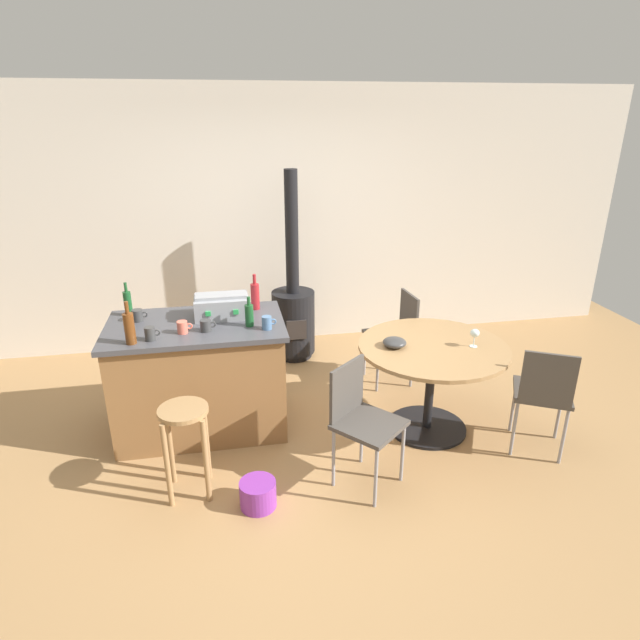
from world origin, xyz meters
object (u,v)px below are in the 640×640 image
object	(u,v)px
folding_chair_near	(361,415)
plastic_bucket	(258,494)
dining_table	(432,365)
folding_chair_far	(544,391)
bottle_3	(129,328)
cup_1	(183,327)
bottle_0	(128,303)
cup_2	(206,325)
bottle_1	(249,315)
cup_3	(150,334)
toolbox	(222,306)
kitchen_island	(200,376)
wood_stove	(293,313)
cup_0	(267,323)
wine_glass	(475,334)
folding_chair_left	(396,331)
serving_bowl	(395,342)
cup_4	(138,315)
wooden_stool	(185,432)
bottle_2	(255,296)

from	to	relation	value
folding_chair_near	plastic_bucket	world-z (taller)	folding_chair_near
dining_table	folding_chair_far	xyz separation A→B (m)	(0.69, -0.45, -0.05)
bottle_3	cup_1	bearing A→B (deg)	20.18
bottle_0	cup_2	xyz separation A→B (m)	(0.61, -0.44, -0.06)
bottle_0	bottle_1	distance (m)	1.01
cup_2	cup_3	world-z (taller)	cup_3
folding_chair_far	toolbox	xyz separation A→B (m)	(-2.27, 0.94, 0.48)
kitchen_island	wood_stove	size ratio (longest dim) A/B	0.70
wood_stove	cup_1	distance (m)	1.76
toolbox	bottle_3	bearing A→B (deg)	-147.02
dining_table	cup_0	xyz separation A→B (m)	(-1.26, 0.17, 0.39)
kitchen_island	toolbox	xyz separation A→B (m)	(0.21, 0.11, 0.54)
dining_table	toolbox	distance (m)	1.71
cup_0	wine_glass	size ratio (longest dim) A/B	0.76
folding_chair_near	plastic_bucket	bearing A→B (deg)	-168.91
cup_0	plastic_bucket	world-z (taller)	cup_0
folding_chair_near	folding_chair_left	bearing A→B (deg)	62.85
toolbox	cup_0	bearing A→B (deg)	-45.05
bottle_0	serving_bowl	size ratio (longest dim) A/B	1.51
wood_stove	bottle_3	distance (m)	2.08
bottle_3	wine_glass	world-z (taller)	bottle_3
folding_chair_left	bottle_1	distance (m)	1.59
cup_2	cup_4	distance (m)	0.60
dining_table	wood_stove	distance (m)	1.80
cup_0	wooden_stool	bearing A→B (deg)	-135.77
wine_glass	bottle_1	bearing A→B (deg)	168.82
folding_chair_far	serving_bowl	xyz separation A→B (m)	(-0.99, 0.49, 0.26)
toolbox	cup_3	distance (m)	0.63
folding_chair_near	serving_bowl	distance (m)	0.73
folding_chair_near	cup_1	distance (m)	1.44
bottle_2	cup_1	xyz separation A→B (m)	(-0.56, -0.41, -0.07)
folding_chair_far	bottle_3	xyz separation A→B (m)	(-2.90, 0.53, 0.51)
folding_chair_left	serving_bowl	xyz separation A→B (m)	(-0.30, -0.83, 0.27)
cup_0	plastic_bucket	bearing A→B (deg)	-101.64
wooden_stool	folding_chair_far	bearing A→B (deg)	-0.58
wooden_stool	folding_chair_far	xyz separation A→B (m)	(2.56, -0.03, 0.05)
folding_chair_left	bottle_3	bearing A→B (deg)	-160.56
bottle_3	cup_4	size ratio (longest dim) A/B	2.63
cup_4	serving_bowl	world-z (taller)	cup_4
folding_chair_near	bottle_1	xyz separation A→B (m)	(-0.67, 0.77, 0.48)
dining_table	bottle_3	size ratio (longest dim) A/B	3.73
kitchen_island	folding_chair_far	distance (m)	2.62
folding_chair_far	bottle_0	xyz separation A→B (m)	(-3.00, 1.11, 0.50)
wooden_stool	cup_2	world-z (taller)	cup_2
folding_chair_far	cup_4	xyz separation A→B (m)	(-2.91, 0.97, 0.44)
dining_table	wine_glass	distance (m)	0.41
folding_chair_left	bottle_0	bearing A→B (deg)	-174.92
cup_1	cup_3	size ratio (longest dim) A/B	1.03
folding_chair_left	bottle_2	world-z (taller)	bottle_2
cup_0	serving_bowl	bearing A→B (deg)	-7.89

